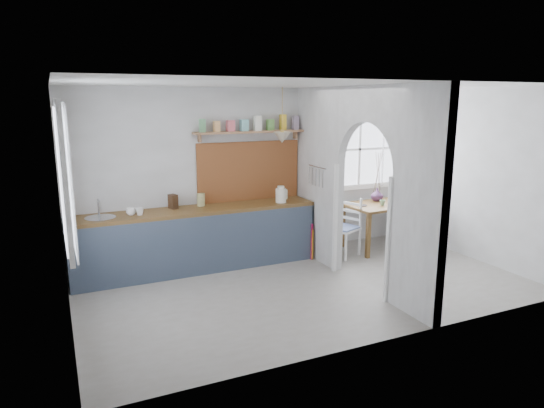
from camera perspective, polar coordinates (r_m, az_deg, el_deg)
name	(u,v)px	position (r m, az deg, el deg)	size (l,w,h in m)	color
floor	(309,287)	(6.50, 4.36, -9.71)	(5.80, 3.20, 0.01)	gray
ceiling	(312,84)	(6.04, 4.77, 13.84)	(5.80, 3.20, 0.01)	silver
walls	(311,190)	(6.14, 4.56, 1.62)	(5.81, 3.21, 2.60)	silver
partition	(355,174)	(6.53, 9.73, 3.46)	(0.12, 3.20, 2.60)	silver
kitchen_window	(62,178)	(5.33, -23.52, 2.84)	(0.10, 1.16, 1.50)	white
nook_window	(360,149)	(8.36, 10.26, 6.35)	(1.76, 0.10, 1.30)	white
counter	(197,238)	(7.12, -8.83, -3.99)	(3.50, 0.60, 0.90)	brown
sink	(100,218)	(6.77, -19.54, -1.61)	(0.40, 0.40, 0.02)	#AFB1B8
backsplash	(249,171)	(7.45, -2.71, 3.90)	(1.65, 0.03, 0.90)	brown
shelf	(251,128)	(7.31, -2.51, 8.91)	(1.75, 0.20, 0.21)	#9D6B44
pendant_lamp	(282,137)	(7.15, 1.19, 7.84)	(0.26, 0.26, 0.16)	beige
utensil_rail	(317,167)	(7.19, 5.36, 4.36)	(0.02, 0.02, 0.50)	#AFB1B8
dining_table	(382,226)	(8.23, 12.77, -2.51)	(1.20, 0.80, 0.75)	brown
chair_left	(343,227)	(7.68, 8.35, -2.73)	(0.42, 0.42, 0.93)	white
chair_right	(421,213)	(8.82, 17.12, -1.03)	(0.45, 0.45, 0.98)	white
kettle	(281,194)	(7.30, 1.05, 1.17)	(0.21, 0.17, 0.25)	white
mug_a	(140,211)	(6.75, -15.29, -0.83)	(0.11, 0.11, 0.11)	silver
mug_b	(131,211)	(6.77, -16.27, -0.84)	(0.13, 0.13, 0.10)	white
knife_block	(173,202)	(7.03, -11.57, 0.28)	(0.09, 0.13, 0.20)	#3D2513
jar	(201,200)	(7.14, -8.35, 0.50)	(0.11, 0.11, 0.18)	tan
towel_magenta	(312,242)	(7.48, 4.70, -4.52)	(0.02, 0.03, 0.58)	#AB113F
towel_orange	(312,244)	(7.48, 4.77, -4.74)	(0.02, 0.03, 0.47)	#C67718
bowl	(399,201)	(8.28, 14.67, 0.39)	(0.29, 0.29, 0.07)	silver
table_cup	(382,203)	(8.02, 12.86, 0.15)	(0.09, 0.09, 0.08)	#7DA97D
plate	(362,205)	(7.92, 10.55, -0.16)	(0.16, 0.16, 0.01)	black
vase	(377,195)	(8.33, 12.26, 1.08)	(0.21, 0.21, 0.22)	#47284A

